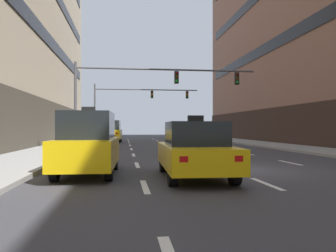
{
  "coord_description": "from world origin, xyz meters",
  "views": [
    {
      "loc": [
        -3.84,
        -11.66,
        1.53
      ],
      "look_at": [
        -0.26,
        15.29,
        1.64
      ],
      "focal_mm": 35.9,
      "sensor_mm": 36.0,
      "label": 1
    }
  ],
  "objects_px": {
    "taxi_driving_0": "(111,132)",
    "taxi_driving_2": "(88,144)",
    "traffic_signal_1": "(133,100)",
    "taxi_driving_1": "(204,138)",
    "traffic_signal_0": "(146,85)",
    "taxi_driving_3": "(195,150)"
  },
  "relations": [
    {
      "from": "taxi_driving_3",
      "to": "traffic_signal_1",
      "type": "distance_m",
      "value": 28.07
    },
    {
      "from": "taxi_driving_2",
      "to": "traffic_signal_1",
      "type": "distance_m",
      "value": 27.01
    },
    {
      "from": "taxi_driving_0",
      "to": "taxi_driving_3",
      "type": "relative_size",
      "value": 1.02
    },
    {
      "from": "taxi_driving_3",
      "to": "traffic_signal_0",
      "type": "height_order",
      "value": "traffic_signal_0"
    },
    {
      "from": "traffic_signal_0",
      "to": "taxi_driving_3",
      "type": "bearing_deg",
      "value": -87.26
    },
    {
      "from": "taxi_driving_0",
      "to": "traffic_signal_0",
      "type": "bearing_deg",
      "value": -76.73
    },
    {
      "from": "taxi_driving_1",
      "to": "traffic_signal_0",
      "type": "xyz_separation_m",
      "value": [
        -3.82,
        0.68,
        3.57
      ]
    },
    {
      "from": "taxi_driving_2",
      "to": "traffic_signal_1",
      "type": "bearing_deg",
      "value": 85.33
    },
    {
      "from": "traffic_signal_0",
      "to": "taxi_driving_1",
      "type": "bearing_deg",
      "value": -10.04
    },
    {
      "from": "taxi_driving_3",
      "to": "traffic_signal_0",
      "type": "bearing_deg",
      "value": 92.74
    },
    {
      "from": "traffic_signal_0",
      "to": "traffic_signal_1",
      "type": "relative_size",
      "value": 1.07
    },
    {
      "from": "taxi_driving_2",
      "to": "traffic_signal_0",
      "type": "height_order",
      "value": "traffic_signal_0"
    },
    {
      "from": "taxi_driving_0",
      "to": "traffic_signal_1",
      "type": "relative_size",
      "value": 0.4
    },
    {
      "from": "taxi_driving_1",
      "to": "traffic_signal_1",
      "type": "relative_size",
      "value": 0.4
    },
    {
      "from": "taxi_driving_0",
      "to": "traffic_signal_0",
      "type": "relative_size",
      "value": 0.38
    },
    {
      "from": "taxi_driving_1",
      "to": "traffic_signal_1",
      "type": "height_order",
      "value": "traffic_signal_1"
    },
    {
      "from": "taxi_driving_0",
      "to": "taxi_driving_2",
      "type": "bearing_deg",
      "value": -89.8
    },
    {
      "from": "taxi_driving_1",
      "to": "taxi_driving_3",
      "type": "xyz_separation_m",
      "value": [
        -3.21,
        -12.09,
        -0.01
      ]
    },
    {
      "from": "taxi_driving_0",
      "to": "traffic_signal_0",
      "type": "distance_m",
      "value": 12.28
    },
    {
      "from": "taxi_driving_0",
      "to": "traffic_signal_0",
      "type": "xyz_separation_m",
      "value": [
        2.71,
        -11.51,
        3.31
      ]
    },
    {
      "from": "taxi_driving_1",
      "to": "traffic_signal_0",
      "type": "relative_size",
      "value": 0.37
    },
    {
      "from": "taxi_driving_0",
      "to": "traffic_signal_1",
      "type": "distance_m",
      "value": 5.46
    }
  ]
}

